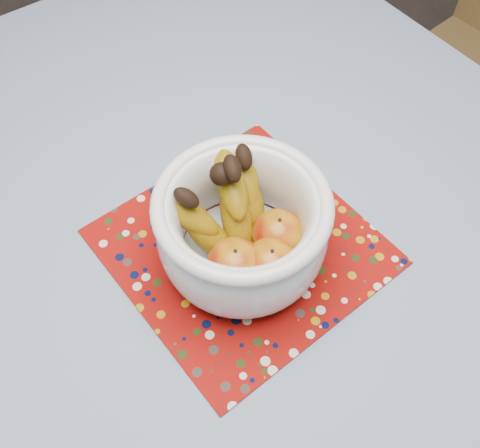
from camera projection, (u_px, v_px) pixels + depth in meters
The scene contains 4 objects.
table at pixel (188, 245), 0.96m from camera, with size 1.20×1.20×0.75m.
tablecloth at pixel (184, 218), 0.89m from camera, with size 1.32×1.32×0.01m, color slate.
placemat at pixel (242, 247), 0.85m from camera, with size 0.36×0.36×0.00m, color maroon.
fruit_bowl at pixel (239, 223), 0.78m from camera, with size 0.25×0.25×0.18m.
Camera 1 is at (-0.23, -0.47, 1.48)m, focal length 42.00 mm.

